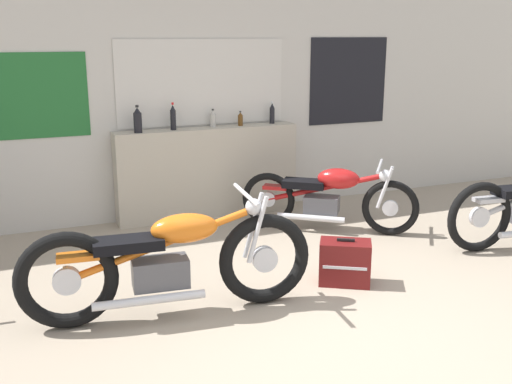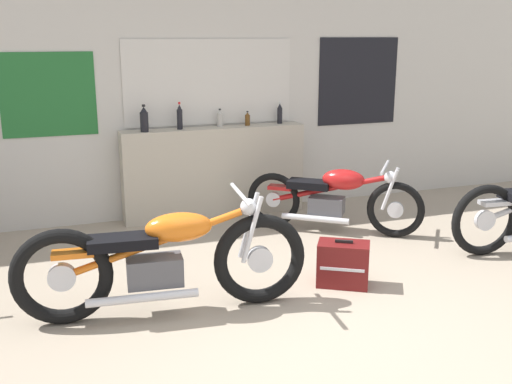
{
  "view_description": "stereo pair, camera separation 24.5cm",
  "coord_description": "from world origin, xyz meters",
  "px_view_note": "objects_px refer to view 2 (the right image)",
  "views": [
    {
      "loc": [
        -1.98,
        -3.23,
        2.07
      ],
      "look_at": [
        0.01,
        1.56,
        0.7
      ],
      "focal_mm": 42.0,
      "sensor_mm": 36.0,
      "label": 1
    },
    {
      "loc": [
        -1.76,
        -3.32,
        2.07
      ],
      "look_at": [
        0.01,
        1.56,
        0.7
      ],
      "focal_mm": 42.0,
      "sensor_mm": 36.0,
      "label": 2
    }
  ],
  "objects_px": {
    "bottle_left_center": "(180,117)",
    "motorcycle_orange": "(164,260)",
    "motorcycle_red": "(333,197)",
    "bottle_right_center": "(247,119)",
    "bottle_center": "(220,119)",
    "bottle_rightmost": "(280,114)",
    "bottle_leftmost": "(144,120)",
    "hard_case_darkred": "(343,264)"
  },
  "relations": [
    {
      "from": "motorcycle_orange",
      "to": "motorcycle_red",
      "type": "bearing_deg",
      "value": 32.64
    },
    {
      "from": "bottle_leftmost",
      "to": "bottle_rightmost",
      "type": "distance_m",
      "value": 1.63
    },
    {
      "from": "bottle_rightmost",
      "to": "bottle_left_center",
      "type": "bearing_deg",
      "value": -178.02
    },
    {
      "from": "bottle_leftmost",
      "to": "bottle_center",
      "type": "relative_size",
      "value": 1.45
    },
    {
      "from": "bottle_leftmost",
      "to": "motorcycle_orange",
      "type": "height_order",
      "value": "bottle_leftmost"
    },
    {
      "from": "bottle_center",
      "to": "bottle_right_center",
      "type": "bearing_deg",
      "value": -6.3
    },
    {
      "from": "motorcycle_orange",
      "to": "motorcycle_red",
      "type": "height_order",
      "value": "motorcycle_orange"
    },
    {
      "from": "bottle_left_center",
      "to": "motorcycle_red",
      "type": "bearing_deg",
      "value": -35.54
    },
    {
      "from": "bottle_leftmost",
      "to": "hard_case_darkred",
      "type": "relative_size",
      "value": 0.6
    },
    {
      "from": "bottle_center",
      "to": "bottle_rightmost",
      "type": "xyz_separation_m",
      "value": [
        0.74,
        -0.01,
        0.02
      ]
    },
    {
      "from": "bottle_center",
      "to": "motorcycle_orange",
      "type": "xyz_separation_m",
      "value": [
        -1.16,
        -2.41,
        -0.7
      ]
    },
    {
      "from": "bottle_left_center",
      "to": "hard_case_darkred",
      "type": "height_order",
      "value": "bottle_left_center"
    },
    {
      "from": "bottle_rightmost",
      "to": "hard_case_darkred",
      "type": "distance_m",
      "value": 2.6
    },
    {
      "from": "motorcycle_orange",
      "to": "hard_case_darkred",
      "type": "relative_size",
      "value": 4.44
    },
    {
      "from": "bottle_right_center",
      "to": "motorcycle_orange",
      "type": "xyz_separation_m",
      "value": [
        -1.49,
        -2.37,
        -0.68
      ]
    },
    {
      "from": "bottle_leftmost",
      "to": "bottle_center",
      "type": "bearing_deg",
      "value": 6.07
    },
    {
      "from": "bottle_right_center",
      "to": "bottle_center",
      "type": "bearing_deg",
      "value": 173.7
    },
    {
      "from": "hard_case_darkred",
      "to": "bottle_right_center",
      "type": "bearing_deg",
      "value": 90.88
    },
    {
      "from": "motorcycle_red",
      "to": "hard_case_darkred",
      "type": "distance_m",
      "value": 1.47
    },
    {
      "from": "bottle_leftmost",
      "to": "bottle_right_center",
      "type": "height_order",
      "value": "bottle_leftmost"
    },
    {
      "from": "bottle_left_center",
      "to": "bottle_leftmost",
      "type": "bearing_deg",
      "value": -173.81
    },
    {
      "from": "bottle_left_center",
      "to": "hard_case_darkred",
      "type": "xyz_separation_m",
      "value": [
        0.84,
        -2.35,
        -0.99
      ]
    },
    {
      "from": "bottle_center",
      "to": "motorcycle_orange",
      "type": "relative_size",
      "value": 0.09
    },
    {
      "from": "bottle_center",
      "to": "motorcycle_red",
      "type": "xyz_separation_m",
      "value": [
        0.93,
        -1.06,
        -0.75
      ]
    },
    {
      "from": "motorcycle_red",
      "to": "motorcycle_orange",
      "type": "bearing_deg",
      "value": -147.36
    },
    {
      "from": "bottle_left_center",
      "to": "bottle_center",
      "type": "height_order",
      "value": "bottle_left_center"
    },
    {
      "from": "bottle_leftmost",
      "to": "motorcycle_red",
      "type": "xyz_separation_m",
      "value": [
        1.82,
        -0.97,
        -0.79
      ]
    },
    {
      "from": "bottle_rightmost",
      "to": "hard_case_darkred",
      "type": "bearing_deg",
      "value": -99.04
    },
    {
      "from": "bottle_center",
      "to": "bottle_rightmost",
      "type": "bearing_deg",
      "value": -0.63
    },
    {
      "from": "bottle_right_center",
      "to": "motorcycle_red",
      "type": "bearing_deg",
      "value": -59.24
    },
    {
      "from": "bottle_rightmost",
      "to": "bottle_center",
      "type": "bearing_deg",
      "value": 179.37
    },
    {
      "from": "bottle_leftmost",
      "to": "bottle_center",
      "type": "xyz_separation_m",
      "value": [
        0.89,
        0.09,
        -0.04
      ]
    },
    {
      "from": "bottle_left_center",
      "to": "motorcycle_red",
      "type": "distance_m",
      "value": 1.91
    },
    {
      "from": "bottle_left_center",
      "to": "bottle_right_center",
      "type": "bearing_deg",
      "value": 1.05
    },
    {
      "from": "bottle_leftmost",
      "to": "motorcycle_orange",
      "type": "distance_m",
      "value": 2.44
    },
    {
      "from": "bottle_right_center",
      "to": "hard_case_darkred",
      "type": "bearing_deg",
      "value": -89.12
    },
    {
      "from": "bottle_center",
      "to": "bottle_right_center",
      "type": "distance_m",
      "value": 0.33
    },
    {
      "from": "bottle_left_center",
      "to": "motorcycle_orange",
      "type": "height_order",
      "value": "bottle_left_center"
    },
    {
      "from": "bottle_leftmost",
      "to": "motorcycle_orange",
      "type": "xyz_separation_m",
      "value": [
        -0.28,
        -2.31,
        -0.74
      ]
    },
    {
      "from": "motorcycle_orange",
      "to": "bottle_right_center",
      "type": "bearing_deg",
      "value": 57.9
    },
    {
      "from": "bottle_left_center",
      "to": "bottle_center",
      "type": "distance_m",
      "value": 0.49
    },
    {
      "from": "bottle_right_center",
      "to": "hard_case_darkred",
      "type": "relative_size",
      "value": 0.34
    }
  ]
}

